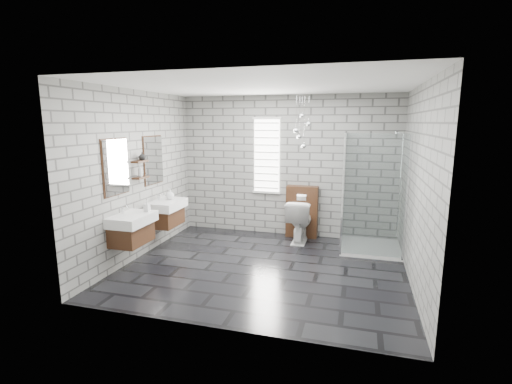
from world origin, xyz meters
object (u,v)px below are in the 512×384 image
at_px(vanity_right, 165,206).
at_px(toilet, 300,220).
at_px(vanity_left, 130,220).
at_px(cistern_panel, 302,212).
at_px(shower_enclosure, 366,223).

height_order(vanity_right, toilet, vanity_right).
bearing_deg(vanity_left, cistern_panel, 45.73).
xyz_separation_m(vanity_right, toilet, (2.23, 0.98, -0.36)).
xyz_separation_m(cistern_panel, toilet, (0.00, -0.27, -0.10)).
xyz_separation_m(cistern_panel, shower_enclosure, (1.18, -0.52, 0.00)).
distance_m(vanity_left, shower_enclosure, 3.85).
distance_m(cistern_panel, shower_enclosure, 1.28).
xyz_separation_m(vanity_right, cistern_panel, (2.23, 1.26, -0.26)).
distance_m(vanity_right, toilet, 2.47).
relative_size(vanity_right, shower_enclosure, 0.77).
distance_m(vanity_right, cistern_panel, 2.57).
bearing_deg(toilet, shower_enclosure, 167.80).
bearing_deg(shower_enclosure, toilet, 168.26).
relative_size(vanity_right, toilet, 1.99).
relative_size(vanity_left, cistern_panel, 1.57).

